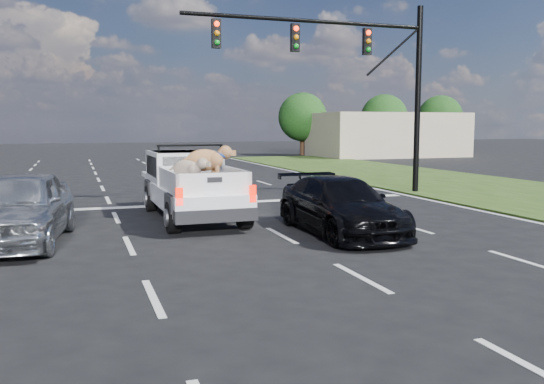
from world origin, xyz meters
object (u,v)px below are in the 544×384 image
Objects in this scene: traffic_signal at (362,66)px; black_coupe at (340,206)px; silver_sedan at (19,207)px; pickup_truck at (191,183)px.

traffic_signal is 8.78m from black_coupe.
traffic_signal reaches higher than silver_sedan.
silver_sedan is 1.02× the size of black_coupe.
traffic_signal is 8.53m from pickup_truck.
pickup_truck is 1.17× the size of silver_sedan.
silver_sedan is 7.26m from black_coupe.
black_coupe is at bearing -120.95° from traffic_signal.
silver_sedan is at bearing -152.77° from pickup_truck.
traffic_signal reaches higher than pickup_truck.
traffic_signal reaches higher than black_coupe.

